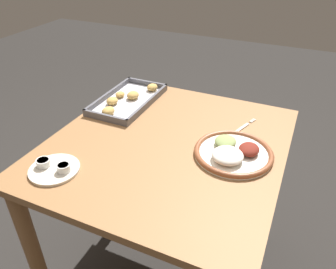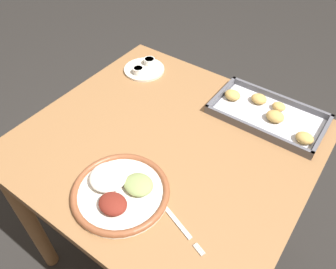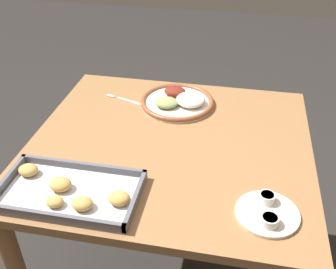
{
  "view_description": "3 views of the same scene",
  "coord_description": "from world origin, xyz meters",
  "px_view_note": "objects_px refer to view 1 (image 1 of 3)",
  "views": [
    {
      "loc": [
        -0.95,
        -0.43,
        1.48
      ],
      "look_at": [
        0.01,
        0.0,
        0.81
      ],
      "focal_mm": 35.0,
      "sensor_mm": 36.0,
      "label": 1
    },
    {
      "loc": [
        0.45,
        -0.62,
        1.57
      ],
      "look_at": [
        0.01,
        0.0,
        0.81
      ],
      "focal_mm": 35.0,
      "sensor_mm": 36.0,
      "label": 2
    },
    {
      "loc": [
        -0.2,
        1.05,
        1.55
      ],
      "look_at": [
        0.01,
        0.0,
        0.81
      ],
      "focal_mm": 42.0,
      "sensor_mm": 36.0,
      "label": 3
    }
  ],
  "objects_px": {
    "fork": "(239,130)",
    "saucer_plate": "(54,168)",
    "baking_tray": "(128,100)",
    "dinner_plate": "(233,152)"
  },
  "relations": [
    {
      "from": "fork",
      "to": "saucer_plate",
      "type": "relative_size",
      "value": 1.26
    },
    {
      "from": "saucer_plate",
      "to": "baking_tray",
      "type": "xyz_separation_m",
      "value": [
        0.54,
        0.03,
        0.0
      ]
    },
    {
      "from": "dinner_plate",
      "to": "saucer_plate",
      "type": "height_order",
      "value": "dinner_plate"
    },
    {
      "from": "dinner_plate",
      "to": "baking_tray",
      "type": "distance_m",
      "value": 0.6
    },
    {
      "from": "dinner_plate",
      "to": "baking_tray",
      "type": "relative_size",
      "value": 0.72
    },
    {
      "from": "dinner_plate",
      "to": "saucer_plate",
      "type": "bearing_deg",
      "value": 122.09
    },
    {
      "from": "baking_tray",
      "to": "fork",
      "type": "bearing_deg",
      "value": -93.5
    },
    {
      "from": "fork",
      "to": "baking_tray",
      "type": "height_order",
      "value": "baking_tray"
    },
    {
      "from": "dinner_plate",
      "to": "fork",
      "type": "distance_m",
      "value": 0.18
    },
    {
      "from": "fork",
      "to": "baking_tray",
      "type": "distance_m",
      "value": 0.54
    }
  ]
}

